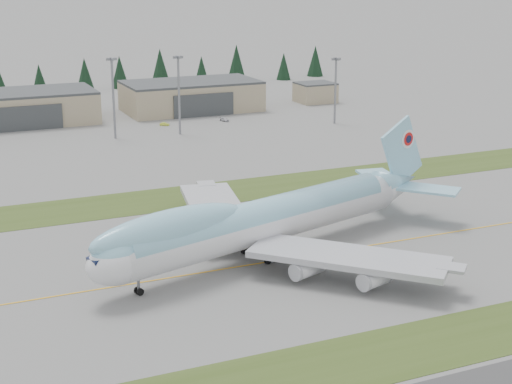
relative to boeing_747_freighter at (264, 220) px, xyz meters
name	(u,v)px	position (x,y,z in m)	size (l,w,h in m)	color
ground	(232,268)	(-7.44, -2.87, -7.04)	(7000.00, 7000.00, 0.00)	slate
grass_strip_near	(339,365)	(-7.44, -40.87, -7.04)	(400.00, 14.00, 0.08)	#384C1B
grass_strip_far	(157,200)	(-7.44, 42.13, -7.04)	(400.00, 18.00, 0.08)	#384C1B
taxiway_line_main	(232,268)	(-7.44, -2.87, -7.04)	(400.00, 0.40, 0.02)	gold
boeing_747_freighter	(264,220)	(0.00, 0.00, 0.00)	(80.86, 67.06, 21.34)	silver
hangar_center	(22,107)	(-22.44, 147.03, -1.65)	(48.00, 26.60, 10.80)	tan
hangar_right	(191,96)	(37.56, 147.03, -1.65)	(48.00, 26.60, 10.80)	tan
control_shed	(315,92)	(87.56, 145.13, -3.24)	(14.00, 12.00, 7.60)	tan
floodlight_masts	(79,89)	(-10.56, 107.59, 9.17)	(173.69, 10.41, 24.65)	gray
service_vehicle_b	(165,126)	(19.98, 123.85, -7.04)	(1.12, 3.19, 1.05)	#C0D334
service_vehicle_c	(224,121)	(40.97, 123.03, -7.04)	(1.58, 3.89, 1.13)	#ABABB0
conifer_belt	(78,75)	(9.13, 210.28, -0.10)	(265.85, 14.07, 16.47)	black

